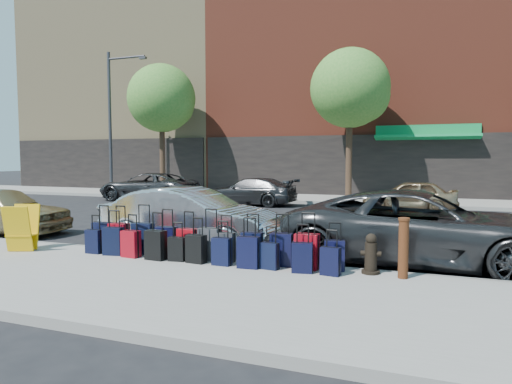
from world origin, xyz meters
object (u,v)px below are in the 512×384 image
at_px(streetlight, 113,114).
at_px(suitcase_front_5, 210,244).
at_px(tree_left, 164,100).
at_px(fire_hydrant, 371,255).
at_px(car_near_2, 420,228).
at_px(bollard, 403,247).
at_px(car_near_0, 0,210).
at_px(tree_center, 353,90).
at_px(display_rack, 22,228).
at_px(car_near_1, 191,218).
at_px(car_far_2, 409,195).
at_px(car_far_0, 148,187).
at_px(car_far_1, 250,191).

height_order(streetlight, suitcase_front_5, streetlight).
bearing_deg(tree_left, suitcase_front_5, -55.24).
xyz_separation_m(fire_hydrant, car_near_2, (0.79, 1.68, 0.29)).
bearing_deg(bollard, car_near_0, 171.90).
relative_size(tree_center, display_rack, 7.28).
bearing_deg(car_near_1, car_far_2, -23.93).
relative_size(streetlight, car_far_0, 1.57).
distance_m(tree_center, car_far_2, 6.15).
relative_size(bollard, car_far_1, 0.24).
bearing_deg(car_near_2, tree_center, 17.98).
distance_m(tree_center, car_near_2, 13.83).
bearing_deg(car_near_2, tree_left, 50.82).
bearing_deg(suitcase_front_5, streetlight, 134.36).
distance_m(bollard, car_near_2, 1.83).
xyz_separation_m(bollard, car_near_2, (0.24, 1.81, 0.08)).
bearing_deg(display_rack, bollard, -16.94).
height_order(streetlight, car_near_0, streetlight).
bearing_deg(display_rack, car_near_2, -4.75).
xyz_separation_m(car_near_2, car_far_0, (-13.21, 9.99, -0.05)).
height_order(display_rack, car_far_0, car_far_0).
relative_size(streetlight, car_far_2, 2.14).
bearing_deg(car_far_0, car_near_0, 9.59).
bearing_deg(display_rack, tree_center, 51.25).
bearing_deg(suitcase_front_5, tree_left, 125.72).
height_order(tree_left, car_near_2, tree_left).
distance_m(streetlight, suitcase_front_5, 19.20).
relative_size(tree_center, car_near_0, 1.79).
bearing_deg(car_near_2, suitcase_front_5, 116.88).
xyz_separation_m(fire_hydrant, car_near_1, (-4.47, 1.63, 0.25)).
xyz_separation_m(car_near_0, car_near_2, (11.33, 0.24, 0.07)).
bearing_deg(tree_left, car_far_2, -11.49).
height_order(streetlight, fire_hydrant, streetlight).
bearing_deg(tree_left, car_near_0, -78.86).
xyz_separation_m(suitcase_front_5, car_near_0, (-7.41, 1.49, 0.22)).
bearing_deg(fire_hydrant, car_near_0, 167.00).
bearing_deg(car_far_1, display_rack, 0.50).
distance_m(car_near_0, car_near_1, 6.07).
relative_size(streetlight, car_near_1, 1.81).
distance_m(tree_center, fire_hydrant, 15.31).
bearing_deg(streetlight, display_rack, -58.78).
relative_size(fire_hydrant, car_near_1, 0.16).
bearing_deg(streetlight, suitcase_front_5, -46.60).
bearing_deg(car_near_2, fire_hydrant, 157.83).
distance_m(car_near_2, car_far_0, 16.56).
xyz_separation_m(tree_left, car_far_0, (0.64, -2.60, -4.70)).
height_order(car_near_0, car_near_2, car_near_2).
xyz_separation_m(suitcase_front_5, display_rack, (-4.24, -0.64, 0.17)).
xyz_separation_m(car_near_2, car_far_2, (-0.57, 9.89, -0.13)).
relative_size(tree_left, tree_center, 1.00).
relative_size(tree_left, streetlight, 0.91).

